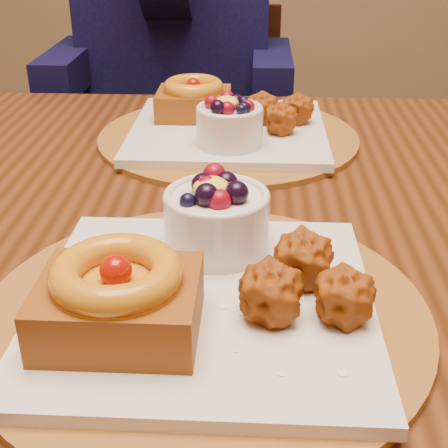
{
  "coord_description": "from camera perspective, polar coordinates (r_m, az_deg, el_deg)",
  "views": [
    {
      "loc": [
        0.07,
        -0.69,
        1.07
      ],
      "look_at": [
        0.04,
        -0.21,
        0.82
      ],
      "focal_mm": 50.0,
      "sensor_mm": 36.0,
      "label": 1
    }
  ],
  "objects": [
    {
      "name": "dining_table",
      "position": [
        0.76,
        -0.39,
        -3.4
      ],
      "size": [
        1.6,
        0.9,
        0.76
      ],
      "color": "#341A09",
      "rests_on": "ground"
    },
    {
      "name": "place_setting_near",
      "position": [
        0.52,
        -2.18,
        -5.43
      ],
      "size": [
        0.38,
        0.38,
        0.09
      ],
      "color": "#5E3512",
      "rests_on": "dining_table"
    },
    {
      "name": "place_setting_far",
      "position": [
        0.92,
        0.21,
        9.11
      ],
      "size": [
        0.38,
        0.38,
        0.09
      ],
      "color": "#5E3512",
      "rests_on": "dining_table"
    },
    {
      "name": "chair_far",
      "position": [
        1.55,
        -2.47,
        4.81
      ],
      "size": [
        0.44,
        0.44,
        0.85
      ],
      "rotation": [
        0.0,
        0.0,
        0.08
      ],
      "color": "black",
      "rests_on": "ground"
    }
  ]
}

